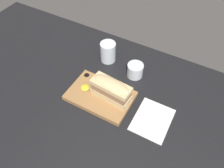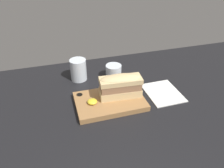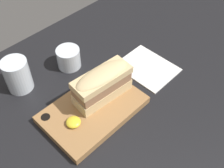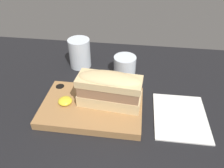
% 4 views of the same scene
% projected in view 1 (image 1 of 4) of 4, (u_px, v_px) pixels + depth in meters
% --- Properties ---
extents(dining_table, '(1.93, 0.93, 0.02)m').
position_uv_depth(dining_table, '(104.00, 110.00, 0.94)').
color(dining_table, black).
rests_on(dining_table, ground).
extents(serving_board, '(0.28, 0.18, 0.02)m').
position_uv_depth(serving_board, '(100.00, 96.00, 0.96)').
color(serving_board, '#9E7042').
rests_on(serving_board, dining_table).
extents(sandwich, '(0.18, 0.08, 0.10)m').
position_uv_depth(sandwich, '(111.00, 89.00, 0.90)').
color(sandwich, '#DBBC84').
rests_on(sandwich, serving_board).
extents(mustard_dollop, '(0.04, 0.04, 0.02)m').
position_uv_depth(mustard_dollop, '(85.00, 88.00, 0.97)').
color(mustard_dollop, yellow).
rests_on(mustard_dollop, serving_board).
extents(water_glass, '(0.08, 0.08, 0.10)m').
position_uv_depth(water_glass, '(108.00, 53.00, 1.09)').
color(water_glass, silver).
rests_on(water_glass, dining_table).
extents(wine_glass, '(0.08, 0.08, 0.07)m').
position_uv_depth(wine_glass, '(135.00, 71.00, 1.04)').
color(wine_glass, silver).
rests_on(wine_glass, dining_table).
extents(napkin, '(0.14, 0.18, 0.00)m').
position_uv_depth(napkin, '(152.00, 120.00, 0.90)').
color(napkin, white).
rests_on(napkin, dining_table).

